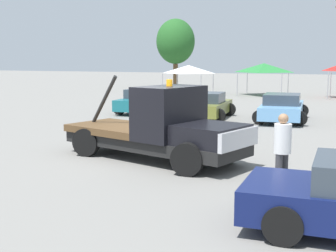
{
  "coord_description": "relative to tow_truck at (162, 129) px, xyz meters",
  "views": [
    {
      "loc": [
        5.74,
        -12.72,
        3.05
      ],
      "look_at": [
        0.5,
        0.0,
        1.05
      ],
      "focal_mm": 50.0,
      "sensor_mm": 36.0,
      "label": 1
    }
  ],
  "objects": [
    {
      "name": "tree_center",
      "position": [
        -12.36,
        32.47,
        3.76
      ],
      "size": [
        3.93,
        3.93,
        7.02
      ],
      "color": "brown",
      "rests_on": "ground"
    },
    {
      "name": "ground_plane",
      "position": [
        -0.36,
        0.11,
        -0.95
      ],
      "size": [
        160.0,
        160.0,
        0.0
      ],
      "primitive_type": "plane",
      "color": "gray"
    },
    {
      "name": "person_near_truck",
      "position": [
        3.79,
        -1.8,
        0.09
      ],
      "size": [
        0.4,
        0.4,
        1.8
      ],
      "rotation": [
        0.0,
        0.0,
        5.8
      ],
      "color": "#38383D",
      "rests_on": "ground"
    },
    {
      "name": "parked_car_olive",
      "position": [
        -1.79,
        10.0,
        -0.3
      ],
      "size": [
        2.66,
        4.36,
        1.34
      ],
      "rotation": [
        0.0,
        0.0,
        1.65
      ],
      "color": "olive",
      "rests_on": "ground"
    },
    {
      "name": "canopy_tent_white",
      "position": [
        -8.37,
        25.37,
        1.15
      ],
      "size": [
        3.48,
        3.48,
        2.45
      ],
      "color": "#9E9EA3",
      "rests_on": "ground"
    },
    {
      "name": "canopy_tent_green",
      "position": [
        -2.05,
        26.05,
        1.31
      ],
      "size": [
        3.58,
        3.58,
        2.64
      ],
      "color": "#9E9EA3",
      "rests_on": "ground"
    },
    {
      "name": "parked_car_skyblue",
      "position": [
        1.88,
        10.52,
        -0.3
      ],
      "size": [
        2.75,
        4.97,
        1.34
      ],
      "rotation": [
        0.0,
        0.0,
        1.66
      ],
      "color": "#669ED1",
      "rests_on": "ground"
    },
    {
      "name": "parked_car_teal",
      "position": [
        -5.89,
        11.36,
        -0.3
      ],
      "size": [
        2.54,
        4.92,
        1.34
      ],
      "rotation": [
        0.0,
        0.0,
        1.61
      ],
      "color": "#196670",
      "rests_on": "ground"
    },
    {
      "name": "tow_truck",
      "position": [
        0.0,
        0.0,
        0.0
      ],
      "size": [
        6.31,
        3.6,
        2.51
      ],
      "rotation": [
        0.0,
        0.0,
        -0.29
      ],
      "color": "black",
      "rests_on": "ground"
    }
  ]
}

